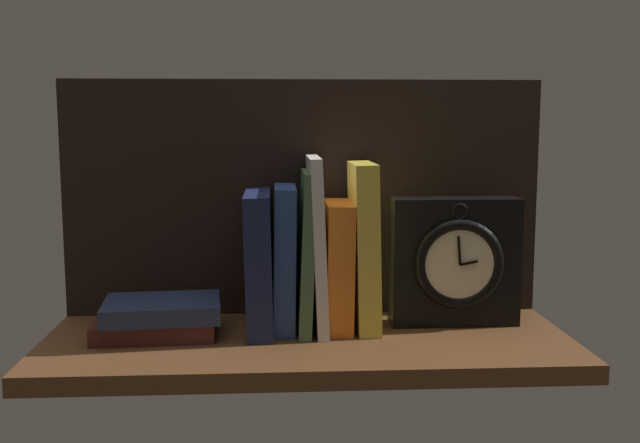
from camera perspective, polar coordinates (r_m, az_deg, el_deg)
The scene contains 10 objects.
ground_plane at distance 104.55cm, azimuth -0.94°, elevation -9.48°, with size 72.62×28.78×2.50cm, color brown.
back_panel at distance 114.23cm, azimuth -1.27°, elevation 1.82°, with size 72.62×1.20×35.81cm, color black.
book_navy_bierce at distance 106.57cm, azimuth -4.67°, elevation -3.03°, with size 3.60×16.52×19.66cm, color #192147.
book_blue_modern at distance 106.48cm, azimuth -2.74°, elevation -2.80°, with size 2.99×12.06×20.48cm, color #2D4C8E.
book_green_romantic at distance 106.36cm, azimuth -1.30°, elevation -2.23°, with size 1.77×14.78×22.57cm, color #476B44.
book_white_catcher at distance 106.28cm, azimuth -0.22°, elevation -1.67°, with size 1.62×15.08×24.65cm, color silver.
book_orange_pandolfini at distance 107.07cm, azimuth 1.37°, elevation -3.37°, with size 3.72×12.31×18.15cm, color orange.
book_yellow_seinlanguage at distance 106.95cm, azimuth 3.38°, elevation -1.87°, with size 3.17×12.86×23.75cm, color gold.
framed_clock at distance 110.14cm, azimuth 10.29°, elevation -3.04°, with size 18.60×6.34×18.60cm.
book_stack_side at distance 107.14cm, azimuth -12.20°, elevation -7.19°, with size 17.92×13.90×5.01cm.
Camera 1 is at (-4.44, -99.73, 29.81)cm, focal length 41.81 mm.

